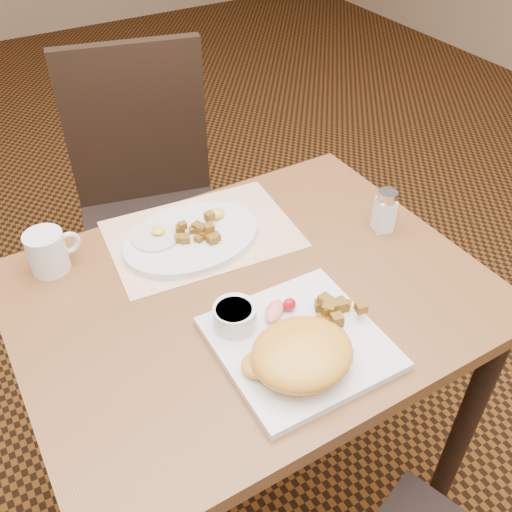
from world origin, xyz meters
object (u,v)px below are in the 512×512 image
(plate_oval, at_px, (192,238))
(salt_shaker, at_px, (385,210))
(table, at_px, (252,327))
(plate_square, at_px, (299,343))
(coffee_mug, at_px, (48,252))
(chair_far, at_px, (149,196))

(plate_oval, height_order, salt_shaker, salt_shaker)
(table, bearing_deg, salt_shaker, 3.23)
(table, xyz_separation_m, plate_square, (-0.00, -0.17, 0.12))
(plate_square, xyz_separation_m, coffee_mug, (-0.32, 0.43, 0.04))
(table, relative_size, plate_square, 3.21)
(chair_far, height_order, plate_square, chair_far)
(chair_far, bearing_deg, table, 99.43)
(table, xyz_separation_m, chair_far, (0.05, 0.71, -0.10))
(coffee_mug, bearing_deg, plate_square, -53.67)
(table, relative_size, coffee_mug, 8.19)
(chair_far, xyz_separation_m, plate_square, (-0.05, -0.88, 0.22))
(plate_square, distance_m, coffee_mug, 0.54)
(chair_far, distance_m, coffee_mug, 0.64)
(table, relative_size, chair_far, 0.93)
(plate_oval, bearing_deg, coffee_mug, 166.34)
(plate_oval, relative_size, coffee_mug, 2.77)
(salt_shaker, distance_m, coffee_mug, 0.71)
(chair_far, height_order, plate_oval, chair_far)
(salt_shaker, height_order, coffee_mug, salt_shaker)
(plate_square, xyz_separation_m, plate_oval, (-0.03, 0.36, 0.00))
(table, relative_size, salt_shaker, 9.00)
(table, height_order, plate_square, plate_square)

